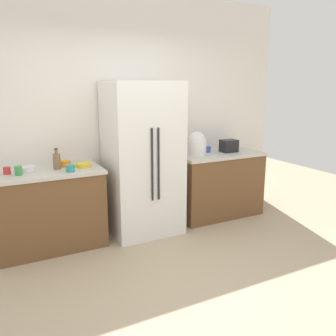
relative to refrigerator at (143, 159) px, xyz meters
name	(u,v)px	position (x,y,z in m)	size (l,w,h in m)	color
ground_plane	(180,285)	(-0.21, -1.35, -0.94)	(9.93, 9.93, 0.00)	tan
kitchen_back_panel	(113,113)	(-0.21, 0.42, 0.55)	(4.96, 0.10, 2.97)	silver
counter_left	(47,209)	(-1.16, 0.05, -0.48)	(1.25, 0.66, 0.91)	brown
counter_right	(217,184)	(1.16, 0.05, -0.48)	(1.25, 0.66, 0.91)	brown
refrigerator	(143,159)	(0.00, 0.00, 0.00)	(0.86, 0.74, 1.87)	white
toaster	(229,146)	(1.33, 0.03, 0.06)	(0.23, 0.17, 0.17)	black
rice_cooker	(196,144)	(0.81, 0.06, 0.11)	(0.28, 0.28, 0.32)	white
bottle_a	(57,161)	(-1.02, 0.06, 0.06)	(0.08, 0.08, 0.24)	brown
cup_a	(208,149)	(1.06, 0.15, 0.01)	(0.09, 0.09, 0.08)	blue
cup_b	(7,171)	(-1.53, 0.06, 0.01)	(0.07, 0.07, 0.08)	red
cup_c	(70,168)	(-0.91, -0.13, 0.00)	(0.10, 0.10, 0.07)	teal
cup_d	(19,171)	(-1.42, -0.04, 0.02)	(0.08, 0.08, 0.09)	green
bowl_a	(64,163)	(-0.92, 0.17, 0.00)	(0.14, 0.14, 0.07)	orange
bowl_b	(84,165)	(-0.73, 0.03, -0.01)	(0.18, 0.18, 0.05)	yellow
bowl_c	(27,168)	(-1.33, 0.14, -0.01)	(0.18, 0.18, 0.05)	white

